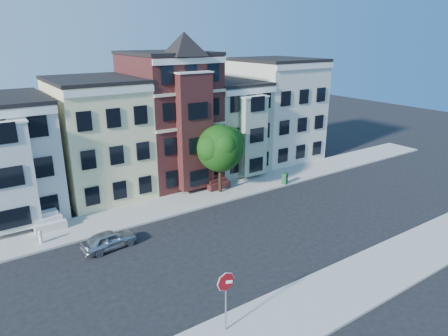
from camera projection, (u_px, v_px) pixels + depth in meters
ground at (263, 232)px, 29.16m from camera, size 120.00×120.00×0.00m
far_sidewalk at (205, 197)px, 35.41m from camera, size 60.00×4.00×0.15m
near_sidewalk at (352, 285)px, 22.86m from camera, size 60.00×4.00×0.15m
house_yellow at (98, 139)px, 35.23m from camera, size 7.00×9.00×10.00m
house_brown at (169, 119)px, 38.65m from camera, size 7.00×9.00×12.00m
house_green at (224, 126)px, 42.59m from camera, size 6.00×9.00×9.00m
house_cream at (274, 110)px, 46.02m from camera, size 8.00×9.00×11.00m
street_tree at (220, 152)px, 35.14m from camera, size 8.09×8.09×7.61m
parked_car at (109, 240)px, 26.76m from camera, size 3.83×1.85×1.26m
newspaper_box at (285, 178)px, 38.12m from camera, size 0.62×0.59×1.07m
fire_hydrant at (41, 238)px, 27.20m from camera, size 0.33×0.33×0.74m
stop_sign at (226, 298)px, 18.71m from camera, size 0.96×0.49×3.58m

